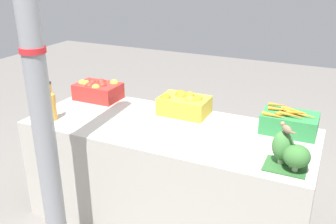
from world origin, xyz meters
name	(u,v)px	position (x,y,z in m)	size (l,w,h in m)	color
ground_plane	(168,217)	(0.00, 0.00, 0.00)	(10.00, 10.00, 0.00)	slate
market_table	(168,174)	(0.00, 0.00, 0.37)	(1.92, 0.76, 0.74)	#B7B2A8
support_pole	(34,56)	(-0.43, -0.68, 1.32)	(0.13, 0.13, 2.63)	gray
apple_crate	(97,90)	(-0.73, 0.24, 0.82)	(0.34, 0.23, 0.16)	red
orange_crate	(184,104)	(0.01, 0.24, 0.82)	(0.34, 0.23, 0.16)	gold
carrot_crate	(289,122)	(0.74, 0.24, 0.81)	(0.34, 0.23, 0.17)	#2D8442
broccoli_pile	(290,153)	(0.81, -0.23, 0.83)	(0.23, 0.19, 0.20)	#2D602D
juice_bottle_ruby	(38,102)	(-0.89, -0.24, 0.85)	(0.07, 0.07, 0.27)	#B2333D
juice_bottle_amber	(51,104)	(-0.77, -0.24, 0.85)	(0.06, 0.06, 0.27)	gold
sparrow_bird	(286,129)	(0.78, -0.22, 0.96)	(0.10, 0.11, 0.05)	#4C3D2D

